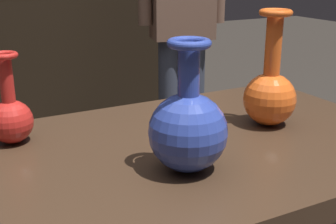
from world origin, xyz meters
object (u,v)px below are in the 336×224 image
object	(u,v)px
vase_centerpiece	(188,127)
vase_tall_behind	(10,115)
visitor_near_right	(182,10)
vase_left_accent	(270,91)

from	to	relation	value
vase_centerpiece	vase_tall_behind	size ratio (longest dim) A/B	1.25
vase_centerpiece	visitor_near_right	world-z (taller)	visitor_near_right
vase_tall_behind	visitor_near_right	size ratio (longest dim) A/B	0.12
vase_centerpiece	vase_tall_behind	xyz separation A→B (m)	(-0.27, 0.29, -0.02)
vase_left_accent	visitor_near_right	bearing A→B (deg)	68.82
vase_left_accent	vase_centerpiece	bearing A→B (deg)	-157.25
vase_centerpiece	visitor_near_right	distance (m)	1.65
vase_tall_behind	visitor_near_right	bearing A→B (deg)	46.83
vase_centerpiece	vase_left_accent	size ratio (longest dim) A/B	0.91
vase_centerpiece	vase_tall_behind	world-z (taller)	vase_centerpiece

